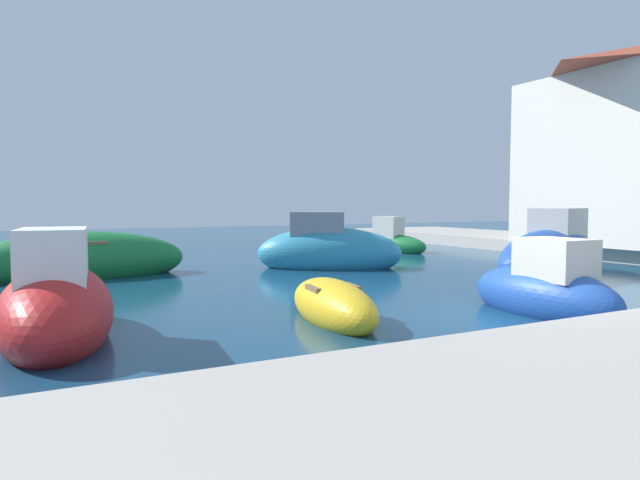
{
  "coord_description": "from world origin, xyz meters",
  "views": [
    {
      "loc": [
        -7.51,
        -6.86,
        1.99
      ],
      "look_at": [
        -0.11,
        7.33,
        0.95
      ],
      "focal_mm": 31.17,
      "sensor_mm": 36.0,
      "label": 1
    }
  ],
  "objects_px": {
    "moored_boat_0": "(56,307)",
    "moored_boat_1": "(81,261)",
    "moored_boat_8": "(392,242)",
    "moored_boat_6": "(333,305)",
    "moored_boat_3": "(552,257)",
    "moored_boat_5": "(544,291)",
    "moored_boat_4": "(328,251)"
  },
  "relations": [
    {
      "from": "moored_boat_6",
      "to": "moored_boat_8",
      "type": "xyz_separation_m",
      "value": [
        8.73,
        10.72,
        0.15
      ]
    },
    {
      "from": "moored_boat_3",
      "to": "moored_boat_8",
      "type": "height_order",
      "value": "moored_boat_3"
    },
    {
      "from": "moored_boat_3",
      "to": "moored_boat_4",
      "type": "relative_size",
      "value": 1.23
    },
    {
      "from": "moored_boat_4",
      "to": "moored_boat_3",
      "type": "bearing_deg",
      "value": -17.73
    },
    {
      "from": "moored_boat_3",
      "to": "moored_boat_6",
      "type": "xyz_separation_m",
      "value": [
        -7.94,
        -2.1,
        -0.29
      ]
    },
    {
      "from": "moored_boat_4",
      "to": "moored_boat_6",
      "type": "distance_m",
      "value": 7.8
    },
    {
      "from": "moored_boat_1",
      "to": "moored_boat_0",
      "type": "bearing_deg",
      "value": -101.16
    },
    {
      "from": "moored_boat_1",
      "to": "moored_boat_3",
      "type": "xyz_separation_m",
      "value": [
        11.29,
        -5.94,
        0.1
      ]
    },
    {
      "from": "moored_boat_0",
      "to": "moored_boat_1",
      "type": "height_order",
      "value": "moored_boat_0"
    },
    {
      "from": "moored_boat_3",
      "to": "moored_boat_5",
      "type": "xyz_separation_m",
      "value": [
        -4.25,
        -3.37,
        -0.14
      ]
    },
    {
      "from": "moored_boat_1",
      "to": "moored_boat_5",
      "type": "relative_size",
      "value": 1.77
    },
    {
      "from": "moored_boat_1",
      "to": "moored_boat_8",
      "type": "xyz_separation_m",
      "value": [
        12.09,
        2.68,
        -0.04
      ]
    },
    {
      "from": "moored_boat_1",
      "to": "moored_boat_4",
      "type": "relative_size",
      "value": 1.19
    },
    {
      "from": "moored_boat_1",
      "to": "moored_boat_8",
      "type": "distance_m",
      "value": 12.38
    },
    {
      "from": "moored_boat_0",
      "to": "moored_boat_4",
      "type": "height_order",
      "value": "moored_boat_4"
    },
    {
      "from": "moored_boat_4",
      "to": "moored_boat_6",
      "type": "bearing_deg",
      "value": -87.39
    },
    {
      "from": "moored_boat_5",
      "to": "moored_boat_8",
      "type": "height_order",
      "value": "moored_boat_8"
    },
    {
      "from": "moored_boat_3",
      "to": "moored_boat_5",
      "type": "relative_size",
      "value": 1.82
    },
    {
      "from": "moored_boat_3",
      "to": "moored_boat_6",
      "type": "relative_size",
      "value": 1.89
    },
    {
      "from": "moored_boat_8",
      "to": "moored_boat_5",
      "type": "bearing_deg",
      "value": -41.14
    },
    {
      "from": "moored_boat_0",
      "to": "moored_boat_8",
      "type": "height_order",
      "value": "moored_boat_0"
    },
    {
      "from": "moored_boat_1",
      "to": "moored_boat_8",
      "type": "height_order",
      "value": "moored_boat_8"
    },
    {
      "from": "moored_boat_0",
      "to": "moored_boat_8",
      "type": "distance_m",
      "value": 16.41
    },
    {
      "from": "moored_boat_0",
      "to": "moored_boat_3",
      "type": "xyz_separation_m",
      "value": [
        12.18,
        1.41,
        0.07
      ]
    },
    {
      "from": "moored_boat_4",
      "to": "moored_boat_6",
      "type": "xyz_separation_m",
      "value": [
        -3.64,
        -6.9,
        -0.27
      ]
    },
    {
      "from": "moored_boat_8",
      "to": "moored_boat_6",
      "type": "bearing_deg",
      "value": -57.49
    },
    {
      "from": "moored_boat_4",
      "to": "moored_boat_8",
      "type": "xyz_separation_m",
      "value": [
        5.09,
        3.83,
        -0.12
      ]
    },
    {
      "from": "moored_boat_1",
      "to": "moored_boat_6",
      "type": "relative_size",
      "value": 1.83
    },
    {
      "from": "moored_boat_3",
      "to": "moored_boat_4",
      "type": "distance_m",
      "value": 6.44
    },
    {
      "from": "moored_boat_0",
      "to": "moored_boat_1",
      "type": "distance_m",
      "value": 7.41
    },
    {
      "from": "moored_boat_6",
      "to": "moored_boat_8",
      "type": "relative_size",
      "value": 0.93
    },
    {
      "from": "moored_boat_5",
      "to": "moored_boat_0",
      "type": "bearing_deg",
      "value": 78.13
    }
  ]
}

